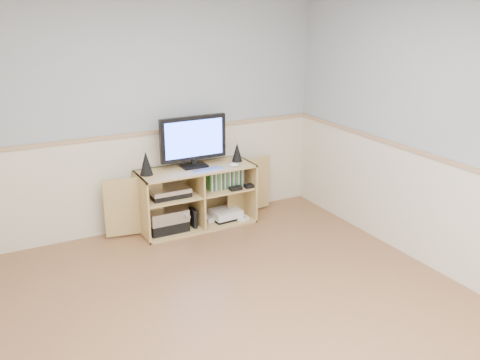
% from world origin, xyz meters
% --- Properties ---
extents(room, '(4.04, 4.54, 2.54)m').
position_xyz_m(room, '(-0.06, 0.12, 1.22)').
color(room, '#AC784C').
rests_on(room, ground).
extents(media_cabinet, '(1.92, 0.46, 0.65)m').
position_xyz_m(media_cabinet, '(0.49, 2.04, 0.33)').
color(media_cabinet, tan).
rests_on(media_cabinet, floor).
extents(monitor, '(0.72, 0.18, 0.54)m').
position_xyz_m(monitor, '(0.49, 2.04, 0.94)').
color(monitor, black).
rests_on(monitor, media_cabinet).
extents(speaker_left, '(0.13, 0.13, 0.24)m').
position_xyz_m(speaker_left, '(-0.04, 2.01, 0.77)').
color(speaker_left, black).
rests_on(speaker_left, media_cabinet).
extents(speaker_right, '(0.11, 0.11, 0.21)m').
position_xyz_m(speaker_right, '(0.98, 2.01, 0.75)').
color(speaker_right, black).
rests_on(speaker_right, media_cabinet).
extents(keyboard, '(0.34, 0.16, 0.01)m').
position_xyz_m(keyboard, '(0.57, 1.85, 0.66)').
color(keyboard, silver).
rests_on(keyboard, media_cabinet).
extents(mouse, '(0.11, 0.10, 0.04)m').
position_xyz_m(mouse, '(0.86, 1.85, 0.67)').
color(mouse, white).
rests_on(mouse, media_cabinet).
extents(av_components, '(0.50, 0.30, 0.47)m').
position_xyz_m(av_components, '(0.16, 1.99, 0.22)').
color(av_components, black).
rests_on(av_components, media_cabinet).
extents(game_consoles, '(0.45, 0.30, 0.11)m').
position_xyz_m(game_consoles, '(0.81, 1.98, 0.07)').
color(game_consoles, white).
rests_on(game_consoles, media_cabinet).
extents(game_cases, '(0.40, 0.14, 0.19)m').
position_xyz_m(game_cases, '(0.82, 1.97, 0.48)').
color(game_cases, '#3F8C3F').
rests_on(game_cases, media_cabinet).
extents(wall_outlet, '(0.12, 0.03, 0.12)m').
position_xyz_m(wall_outlet, '(1.00, 2.23, 0.60)').
color(wall_outlet, white).
rests_on(wall_outlet, wall_back).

